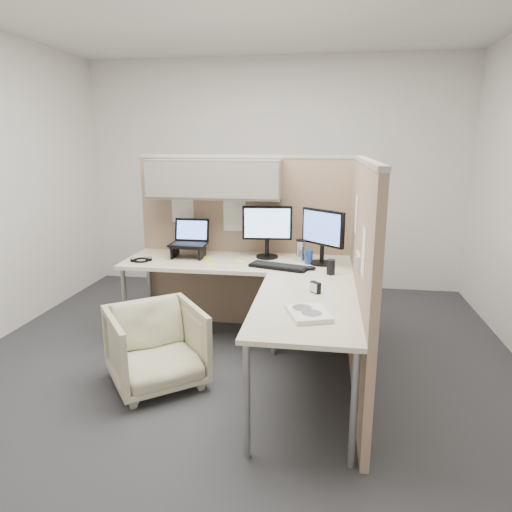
# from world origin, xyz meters

# --- Properties ---
(ground) EXTENTS (4.50, 4.50, 0.00)m
(ground) POSITION_xyz_m (0.00, 0.00, 0.00)
(ground) COLOR #2D2D31
(ground) RESTS_ON ground
(partition_back) EXTENTS (2.00, 0.36, 1.63)m
(partition_back) POSITION_xyz_m (-0.22, 0.83, 1.10)
(partition_back) COLOR #A18269
(partition_back) RESTS_ON ground
(partition_right) EXTENTS (0.07, 2.03, 1.63)m
(partition_right) POSITION_xyz_m (0.90, -0.07, 0.82)
(partition_right) COLOR #A18269
(partition_right) RESTS_ON ground
(desk) EXTENTS (2.00, 1.98, 0.73)m
(desk) POSITION_xyz_m (0.12, 0.13, 0.69)
(desk) COLOR beige
(desk) RESTS_ON ground
(office_chair) EXTENTS (0.86, 0.85, 0.65)m
(office_chair) POSITION_xyz_m (-0.54, -0.36, 0.32)
(office_chair) COLOR beige
(office_chair) RESTS_ON ground
(monitor_left) EXTENTS (0.44, 0.20, 0.47)m
(monitor_left) POSITION_xyz_m (0.13, 0.69, 1.00)
(monitor_left) COLOR black
(monitor_left) RESTS_ON desk
(monitor_right) EXTENTS (0.35, 0.32, 0.47)m
(monitor_right) POSITION_xyz_m (0.62, 0.53, 1.00)
(monitor_right) COLOR black
(monitor_right) RESTS_ON desk
(laptop_station) EXTENTS (0.32, 0.27, 0.33)m
(laptop_station) POSITION_xyz_m (-0.57, 0.61, 0.86)
(laptop_station) COLOR black
(laptop_station) RESTS_ON desk
(keyboard) EXTENTS (0.51, 0.30, 0.02)m
(keyboard) POSITION_xyz_m (0.28, 0.35, 0.74)
(keyboard) COLOR black
(keyboard) RESTS_ON desk
(mouse) EXTENTS (0.10, 0.06, 0.03)m
(mouse) POSITION_xyz_m (0.53, 0.33, 0.75)
(mouse) COLOR black
(mouse) RESTS_ON desk
(travel_mug) EXTENTS (0.09, 0.09, 0.19)m
(travel_mug) POSITION_xyz_m (0.44, 0.62, 0.83)
(travel_mug) COLOR silver
(travel_mug) RESTS_ON desk
(soda_can_green) EXTENTS (0.07, 0.07, 0.12)m
(soda_can_green) POSITION_xyz_m (0.70, 0.22, 0.79)
(soda_can_green) COLOR black
(soda_can_green) RESTS_ON desk
(soda_can_silver) EXTENTS (0.07, 0.07, 0.12)m
(soda_can_silver) POSITION_xyz_m (0.51, 0.53, 0.79)
(soda_can_silver) COLOR #1E3FA5
(soda_can_silver) RESTS_ON desk
(sticky_note_c) EXTENTS (0.09, 0.09, 0.01)m
(sticky_note_c) POSITION_xyz_m (-0.39, 0.57, 0.73)
(sticky_note_c) COLOR #DCE93D
(sticky_note_c) RESTS_ON desk
(sticky_note_a) EXTENTS (0.10, 0.10, 0.01)m
(sticky_note_a) POSITION_xyz_m (-0.29, 0.34, 0.73)
(sticky_note_a) COLOR #DCE93D
(sticky_note_a) RESTS_ON desk
(sticky_note_d) EXTENTS (0.09, 0.09, 0.01)m
(sticky_note_d) POSITION_xyz_m (-0.08, 0.48, 0.73)
(sticky_note_d) COLOR #DCE93D
(sticky_note_d) RESTS_ON desk
(headphones) EXTENTS (0.19, 0.19, 0.03)m
(headphones) POSITION_xyz_m (-0.94, 0.39, 0.74)
(headphones) COLOR black
(headphones) RESTS_ON desk
(paper_stack) EXTENTS (0.30, 0.34, 0.03)m
(paper_stack) POSITION_xyz_m (0.56, -0.69, 0.75)
(paper_stack) COLOR white
(paper_stack) RESTS_ON desk
(desk_clock) EXTENTS (0.08, 0.08, 0.08)m
(desk_clock) POSITION_xyz_m (0.59, -0.25, 0.77)
(desk_clock) COLOR black
(desk_clock) RESTS_ON desk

